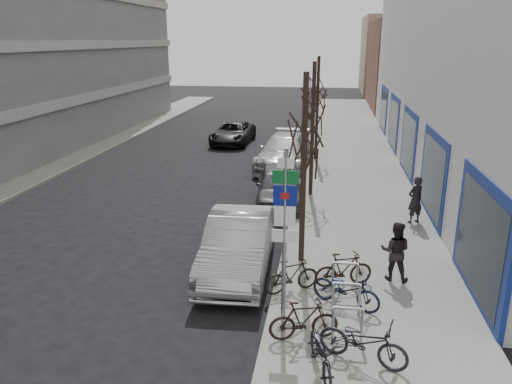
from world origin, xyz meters
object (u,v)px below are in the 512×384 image
(bike_mid_inner, at_px, (292,275))
(meter_front, at_px, (285,241))
(meter_mid, at_px, (298,186))
(parked_car_front, at_px, (238,244))
(tree_far, at_px, (318,84))
(meter_back, at_px, (305,155))
(pedestrian_far, at_px, (395,251))
(pedestrian_near, at_px, (415,200))
(tree_near, at_px, (305,125))
(highway_sign_pole, at_px, (285,229))
(bike_rack, at_px, (346,295))
(parked_car_mid, at_px, (279,186))
(tree_mid, at_px, (314,98))
(bike_near_right, at_px, (304,320))
(bike_near_left, at_px, (322,349))
(bike_far_curb, at_px, (363,338))
(parked_car_back, at_px, (285,152))
(bike_mid_curb, at_px, (346,286))
(bike_far_inner, at_px, (344,269))
(lane_car, at_px, (233,133))

(bike_mid_inner, bearing_deg, meter_front, -18.05)
(meter_mid, xyz_separation_m, parked_car_front, (-1.29, -5.64, -0.11))
(meter_front, bearing_deg, tree_far, 88.09)
(meter_back, bearing_deg, pedestrian_far, -75.38)
(pedestrian_near, bearing_deg, tree_near, 11.78)
(meter_front, height_order, meter_back, same)
(tree_far, height_order, pedestrian_near, tree_far)
(highway_sign_pole, height_order, bike_rack, highway_sign_pole)
(parked_car_mid, bearing_deg, meter_front, -88.60)
(bike_rack, relative_size, meter_front, 1.78)
(tree_mid, xyz_separation_m, parked_car_mid, (-1.20, -1.05, -3.35))
(highway_sign_pole, height_order, meter_mid, highway_sign_pole)
(bike_rack, distance_m, pedestrian_far, 2.44)
(tree_near, distance_m, pedestrian_far, 4.11)
(tree_far, height_order, bike_mid_inner, tree_far)
(bike_rack, relative_size, bike_mid_inner, 1.51)
(meter_front, xyz_separation_m, bike_near_right, (0.74, -3.53, -0.30))
(bike_near_left, xyz_separation_m, bike_far_curb, (0.81, 0.43, 0.05))
(parked_car_back, bearing_deg, bike_near_left, -76.90)
(tree_far, distance_m, meter_mid, 8.62)
(highway_sign_pole, bearing_deg, meter_mid, 91.68)
(tree_far, relative_size, meter_mid, 4.33)
(highway_sign_pole, relative_size, bike_mid_inner, 2.81)
(tree_near, xyz_separation_m, meter_mid, (-0.45, 5.00, -3.19))
(tree_near, relative_size, pedestrian_near, 3.28)
(bike_rack, xyz_separation_m, meter_back, (-1.65, 13.40, 0.26))
(tree_far, xyz_separation_m, parked_car_mid, (-1.20, -7.55, -3.35))
(bike_mid_curb, xyz_separation_m, bike_far_curb, (0.27, -2.17, 0.02))
(pedestrian_near, bearing_deg, tree_far, -101.11)
(tree_mid, xyz_separation_m, bike_near_left, (0.68, -11.59, -3.45))
(bike_mid_curb, distance_m, bike_far_inner, 1.04)
(tree_mid, distance_m, bike_mid_curb, 9.69)
(tree_mid, relative_size, parked_car_front, 1.12)
(bike_mid_inner, distance_m, lane_car, 19.84)
(tree_near, height_order, tree_far, same)
(tree_mid, relative_size, pedestrian_near, 3.28)
(bike_far_curb, bearing_deg, bike_near_right, 81.73)
(tree_far, xyz_separation_m, bike_far_inner, (1.17, -14.45, -3.48))
(meter_front, xyz_separation_m, pedestrian_near, (4.16, 4.16, 0.07))
(bike_rack, distance_m, bike_mid_curb, 0.42)
(pedestrian_far, bearing_deg, bike_mid_inner, 33.10)
(tree_mid, bearing_deg, meter_mid, -106.70)
(tree_mid, height_order, meter_front, tree_mid)
(meter_front, bearing_deg, tree_mid, 86.32)
(meter_front, height_order, bike_far_inner, meter_front)
(tree_near, distance_m, bike_mid_curb, 4.40)
(meter_front, bearing_deg, tree_near, 48.01)
(meter_front, xyz_separation_m, lane_car, (-4.88, 17.68, -0.25))
(bike_near_left, bearing_deg, meter_front, 89.23)
(meter_front, bearing_deg, bike_near_right, -78.20)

